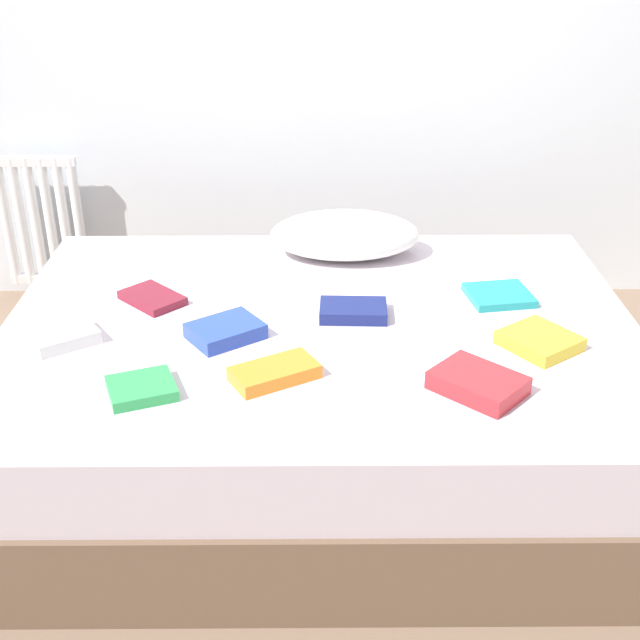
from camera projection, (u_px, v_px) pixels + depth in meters
The scene contains 13 objects.
ground_plane at pixel (320, 453), 2.80m from camera, with size 8.00×8.00×0.00m, color #7F6651.
bed at pixel (320, 391), 2.69m from camera, with size 2.00×1.50×0.50m.
radiator at pixel (43, 222), 3.69m from camera, with size 0.36×0.04×0.59m.
pillow at pixel (345, 235), 3.01m from camera, with size 0.54×0.33×0.16m, color white.
textbook_blue at pixel (225, 331), 2.47m from camera, with size 0.20×0.16×0.05m, color #2847B7.
textbook_green at pixel (141, 388), 2.20m from camera, with size 0.17×0.15×0.03m, color green.
textbook_yellow at pixel (540, 341), 2.42m from camera, with size 0.19×0.18×0.04m, color yellow.
textbook_white at pixel (64, 336), 2.45m from camera, with size 0.18×0.14×0.04m, color white.
textbook_orange at pixel (275, 373), 2.26m from camera, with size 0.23×0.12×0.04m, color orange.
textbook_red at pixel (478, 383), 2.20m from camera, with size 0.23×0.17×0.05m, color red.
textbook_teal at pixel (499, 295), 2.71m from camera, with size 0.20×0.18×0.02m, color teal.
textbook_navy at pixel (353, 311), 2.60m from camera, with size 0.21×0.14×0.04m, color navy.
textbook_maroon at pixel (152, 298), 2.70m from camera, with size 0.20×0.13×0.03m, color maroon.
Camera 1 is at (-0.02, -2.29, 1.68)m, focal length 46.70 mm.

